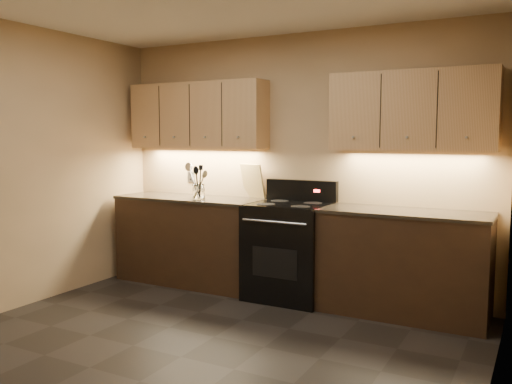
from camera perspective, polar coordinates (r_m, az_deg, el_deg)
floor at (r=4.10m, az=-7.91°, el=-16.81°), size 4.00×4.00×0.00m
wall_back at (r=5.53m, az=4.24°, el=2.98°), size 4.00×0.04×2.60m
wall_right at (r=3.07m, az=23.46°, el=0.17°), size 0.04×4.00×2.60m
counter_left at (r=5.91m, az=-6.85°, el=-5.00°), size 1.62×0.62×0.93m
counter_right at (r=4.99m, az=15.29°, el=-7.22°), size 1.46×0.62×0.93m
stove at (r=5.31m, az=3.55°, el=-6.06°), size 0.76×0.68×1.14m
upper_cab_left at (r=5.93m, az=-6.17°, el=7.99°), size 1.60×0.30×0.70m
upper_cab_right at (r=5.01m, az=16.10°, el=8.19°), size 1.44×0.30×0.70m
outlet_plate at (r=6.18m, az=-6.87°, el=1.59°), size 0.08×0.01×0.12m
utensil_crock at (r=5.61m, az=-6.05°, el=-0.03°), size 0.16×0.16×0.16m
cutting_board at (r=5.71m, az=-0.37°, el=1.17°), size 0.30×0.17×0.36m
wooden_spoon at (r=5.62m, az=-6.45°, el=0.90°), size 0.16×0.11×0.30m
black_spoon at (r=5.62m, az=-6.05°, el=1.04°), size 0.08×0.10×0.33m
black_turner at (r=5.58m, az=-6.01°, el=1.15°), size 0.10×0.13×0.36m
steel_spatula at (r=5.59m, az=-5.82°, el=1.38°), size 0.24×0.11×0.40m
steel_skimmer at (r=5.57m, az=-5.97°, el=1.28°), size 0.26×0.13×0.38m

